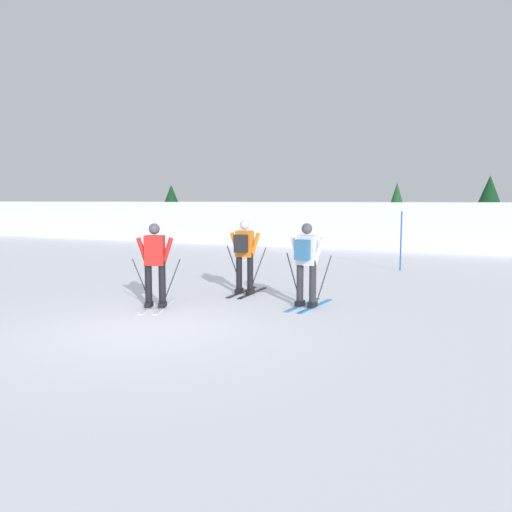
{
  "coord_description": "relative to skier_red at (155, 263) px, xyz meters",
  "views": [
    {
      "loc": [
        5.27,
        -6.92,
        2.17
      ],
      "look_at": [
        0.31,
        3.69,
        0.9
      ],
      "focal_mm": 36.23,
      "sensor_mm": 36.0,
      "label": 1
    }
  ],
  "objects": [
    {
      "name": "conifer_far_centre",
      "position": [
        5.8,
        18.46,
        1.11
      ],
      "size": [
        1.99,
        1.99,
        3.34
      ],
      "color": "#513823",
      "rests_on": "ground"
    },
    {
      "name": "skier_white",
      "position": [
        2.73,
        1.33,
        0.04
      ],
      "size": [
        1.0,
        1.62,
        1.71
      ],
      "color": "#237AC6",
      "rests_on": "ground"
    },
    {
      "name": "trail_marker_pole",
      "position": [
        3.52,
        7.8,
        -0.0
      ],
      "size": [
        0.05,
        0.05,
        1.83
      ],
      "primitive_type": "cylinder",
      "color": "#1E56AD",
      "rests_on": "ground"
    },
    {
      "name": "far_snow_ridge",
      "position": [
        0.91,
        18.06,
        0.12
      ],
      "size": [
        80.0,
        8.54,
        2.07
      ],
      "primitive_type": "cube",
      "color": "white",
      "rests_on": "ground"
    },
    {
      "name": "conifer_far_left",
      "position": [
        -9.91,
        15.13,
        0.97
      ],
      "size": [
        1.74,
        1.74,
        3.0
      ],
      "color": "#513823",
      "rests_on": "ground"
    },
    {
      "name": "skier_orange",
      "position": [
        0.94,
        2.13,
        0.04
      ],
      "size": [
        1.0,
        1.62,
        1.71
      ],
      "color": "black",
      "rests_on": "ground"
    },
    {
      "name": "skier_red",
      "position": [
        0.0,
        0.0,
        0.0
      ],
      "size": [
        0.96,
        1.62,
        1.71
      ],
      "color": "silver",
      "rests_on": "ground"
    },
    {
      "name": "ground_plane",
      "position": [
        0.91,
        -1.52,
        -0.92
      ],
      "size": [
        120.0,
        120.0,
        0.0
      ],
      "primitive_type": "plane",
      "color": "white"
    },
    {
      "name": "conifer_far_right",
      "position": [
        2.07,
        15.21,
        0.83
      ],
      "size": [
        1.41,
        1.41,
        2.94
      ],
      "color": "#513823",
      "rests_on": "ground"
    }
  ]
}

